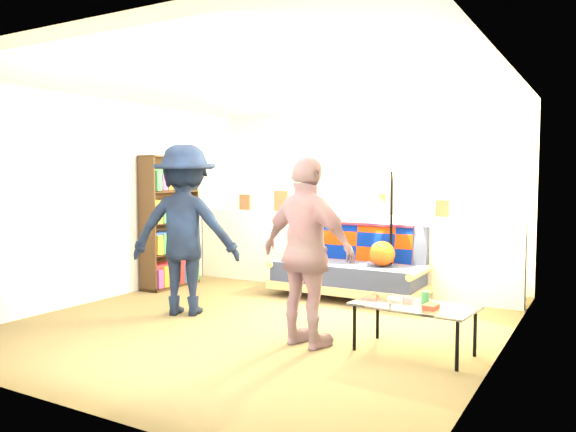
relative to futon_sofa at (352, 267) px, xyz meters
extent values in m
plane|color=brown|center=(-0.30, -1.45, -0.37)|extent=(5.00, 5.00, 0.00)
cube|color=silver|center=(-0.30, 1.05, 0.83)|extent=(4.50, 0.10, 2.40)
cube|color=silver|center=(-2.55, -1.45, 0.83)|extent=(0.10, 5.00, 2.40)
cube|color=silver|center=(1.95, -1.45, 0.83)|extent=(0.10, 5.00, 2.40)
cube|color=white|center=(-0.30, -1.45, 2.03)|extent=(4.50, 5.00, 0.10)
cube|color=silver|center=(-0.30, 0.35, 0.13)|extent=(4.45, 0.15, 1.00)
cube|color=brown|center=(-1.80, 0.33, 0.74)|extent=(0.18, 0.02, 0.22)
cube|color=brown|center=(-1.20, 0.33, 0.77)|extent=(0.22, 0.02, 0.28)
cube|color=silver|center=(-0.50, 0.33, 0.85)|extent=(0.45, 0.02, 0.45)
cube|color=brown|center=(0.20, 0.33, 0.76)|extent=(0.20, 0.02, 0.26)
cube|color=brown|center=(1.00, 0.33, 0.73)|extent=(0.16, 0.02, 0.20)
cube|color=tan|center=(-0.02, -0.06, -0.23)|extent=(1.86, 0.84, 0.10)
cube|color=#2D3651|center=(-0.02, -0.11, -0.06)|extent=(1.77, 0.69, 0.24)
cube|color=#2D3651|center=(-0.02, 0.26, 0.24)|extent=(1.77, 0.23, 0.56)
cylinder|color=tan|center=(-0.90, -0.06, 0.02)|extent=(0.09, 0.83, 0.09)
cylinder|color=tan|center=(0.87, -0.06, 0.02)|extent=(0.09, 0.83, 0.09)
cube|color=navy|center=(-0.02, 0.18, 0.24)|extent=(1.42, 0.10, 0.51)
cube|color=navy|center=(-0.02, 0.30, 0.51)|extent=(1.42, 0.25, 0.03)
sphere|color=#DB4813|center=(0.42, -0.11, 0.21)|extent=(0.29, 0.29, 0.29)
cube|color=#331F11|center=(-2.52, -0.60, 0.50)|extent=(0.02, 0.87, 1.74)
cube|color=#331F11|center=(-2.38, -1.02, 0.50)|extent=(0.29, 0.02, 1.74)
cube|color=#331F11|center=(-2.38, -0.17, 0.50)|extent=(0.29, 0.02, 1.74)
cube|color=#331F11|center=(-2.38, -0.60, 1.36)|extent=(0.29, 0.87, 0.02)
cube|color=#331F11|center=(-2.38, -0.60, -0.35)|extent=(0.29, 0.87, 0.04)
cube|color=#331F11|center=(-2.38, -0.60, 0.09)|extent=(0.29, 0.83, 0.02)
cube|color=#331F11|center=(-2.38, -0.60, 0.50)|extent=(0.29, 0.83, 0.02)
cube|color=#331F11|center=(-2.38, -0.60, 0.91)|extent=(0.29, 0.83, 0.02)
cube|color=red|center=(-2.36, -0.60, -0.18)|extent=(0.21, 0.81, 0.29)
cube|color=#2546A2|center=(-2.36, -0.60, 0.25)|extent=(0.21, 0.81, 0.27)
cube|color=gold|center=(-2.36, -0.60, 0.65)|extent=(0.21, 0.81, 0.29)
cube|color=#2F823B|center=(-2.36, -0.60, 1.06)|extent=(0.21, 0.81, 0.27)
cylinder|color=black|center=(0.86, -1.94, -0.18)|extent=(0.03, 0.03, 0.39)
cylinder|color=black|center=(1.74, -2.03, -0.18)|extent=(0.03, 0.03, 0.39)
cylinder|color=black|center=(0.90, -1.51, -0.18)|extent=(0.03, 0.03, 0.39)
cylinder|color=black|center=(1.78, -1.60, -0.18)|extent=(0.03, 0.03, 0.39)
cube|color=silver|center=(1.32, -1.77, 0.03)|extent=(1.03, 0.64, 0.02)
cube|color=silver|center=(1.13, -1.70, 0.05)|extent=(0.12, 0.06, 0.03)
cube|color=#EC3F29|center=(1.49, -1.86, 0.06)|extent=(0.11, 0.15, 0.04)
cylinder|color=#3C9053|center=(1.38, -1.66, 0.09)|extent=(0.08, 0.08, 0.10)
cylinder|color=black|center=(0.47, 0.05, -0.36)|extent=(0.28, 0.28, 0.03)
cylinder|color=black|center=(0.47, 0.05, 0.40)|extent=(0.04, 0.04, 1.55)
sphere|color=#FFC672|center=(0.35, 0.05, 1.04)|extent=(0.13, 0.13, 0.13)
sphere|color=#FFC672|center=(0.60, 0.07, 1.11)|extent=(0.13, 0.13, 0.13)
sphere|color=#FFC672|center=(0.45, 0.16, 1.18)|extent=(0.13, 0.13, 0.13)
imported|color=black|center=(-1.23, -1.65, 0.53)|extent=(1.34, 1.09, 1.81)
imported|color=#C27D90|center=(0.46, -2.03, 0.45)|extent=(1.03, 0.60, 1.65)
camera|label=1|loc=(2.70, -6.27, 1.10)|focal=35.00mm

